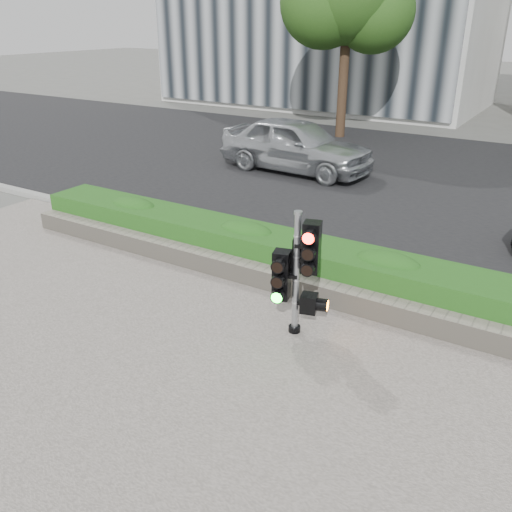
# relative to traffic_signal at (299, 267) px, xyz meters

# --- Properties ---
(ground) EXTENTS (120.00, 120.00, 0.00)m
(ground) POSITION_rel_traffic_signal_xyz_m (-0.74, -0.88, -1.06)
(ground) COLOR #51514C
(ground) RESTS_ON ground
(sidewalk) EXTENTS (16.00, 11.00, 0.03)m
(sidewalk) POSITION_rel_traffic_signal_xyz_m (-0.74, -3.38, -1.05)
(sidewalk) COLOR #9E9389
(sidewalk) RESTS_ON ground
(road) EXTENTS (60.00, 13.00, 0.02)m
(road) POSITION_rel_traffic_signal_xyz_m (-0.74, 9.12, -1.05)
(road) COLOR black
(road) RESTS_ON ground
(curb) EXTENTS (60.00, 0.25, 0.12)m
(curb) POSITION_rel_traffic_signal_xyz_m (-0.74, 2.27, -1.00)
(curb) COLOR gray
(curb) RESTS_ON ground
(stone_wall) EXTENTS (12.00, 0.32, 0.34)m
(stone_wall) POSITION_rel_traffic_signal_xyz_m (-0.74, 1.02, -0.86)
(stone_wall) COLOR gray
(stone_wall) RESTS_ON sidewalk
(hedge) EXTENTS (12.00, 1.00, 0.68)m
(hedge) POSITION_rel_traffic_signal_xyz_m (-0.74, 1.67, -0.69)
(hedge) COLOR #348729
(hedge) RESTS_ON sidewalk
(traffic_signal) EXTENTS (0.68, 0.57, 1.87)m
(traffic_signal) POSITION_rel_traffic_signal_xyz_m (0.00, 0.00, 0.00)
(traffic_signal) COLOR black
(traffic_signal) RESTS_ON sidewalk
(car_silver) EXTENTS (4.76, 2.16, 1.59)m
(car_silver) POSITION_rel_traffic_signal_xyz_m (-4.29, 8.09, -0.25)
(car_silver) COLOR #B2B6BA
(car_silver) RESTS_ON road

